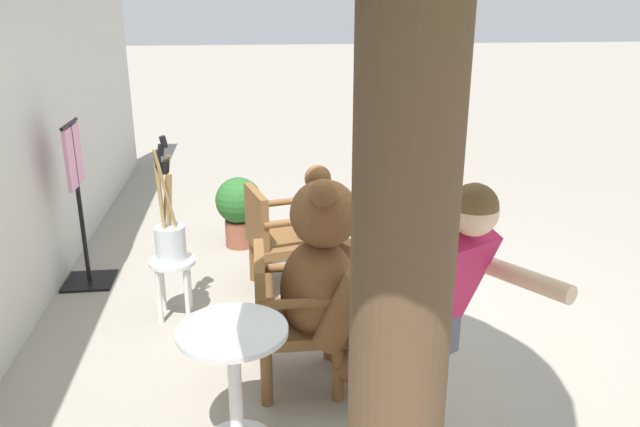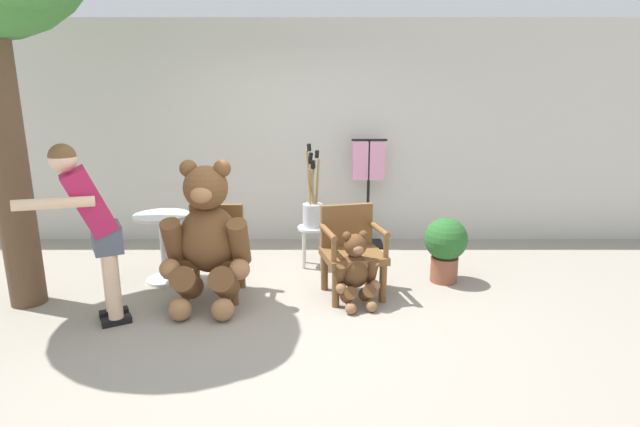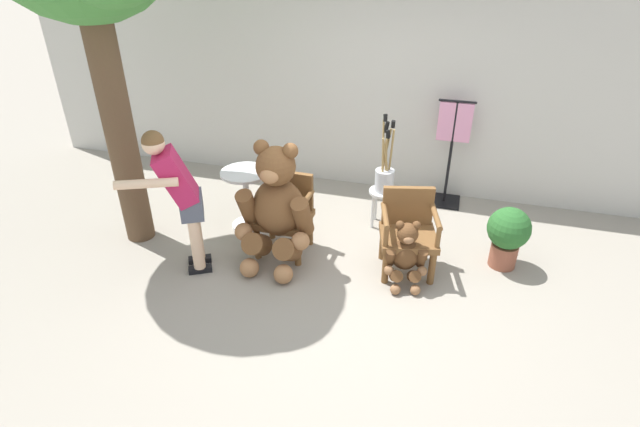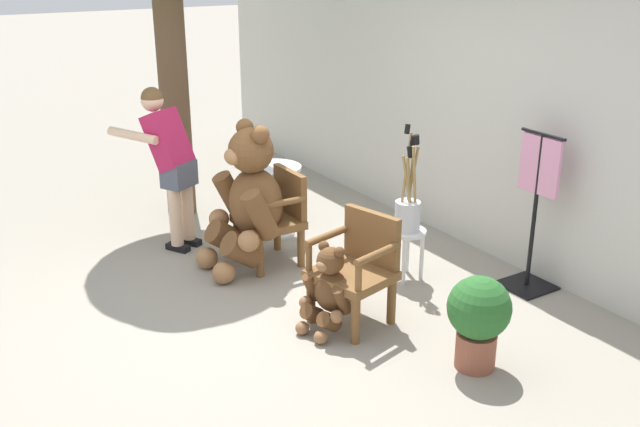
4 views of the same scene
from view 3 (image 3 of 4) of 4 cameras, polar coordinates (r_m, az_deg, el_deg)
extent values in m
plane|color=gray|center=(5.09, 1.44, -8.13)|extent=(60.00, 60.00, 0.00)
cube|color=beige|center=(6.59, 7.08, 14.48)|extent=(10.00, 0.16, 2.80)
cube|color=brown|center=(5.38, -4.20, -0.64)|extent=(0.57, 0.53, 0.07)
cylinder|color=brown|center=(5.41, -7.17, -3.37)|extent=(0.07, 0.07, 0.37)
cylinder|color=brown|center=(5.27, -2.55, -4.19)|extent=(0.07, 0.07, 0.37)
cylinder|color=brown|center=(5.74, -5.54, -1.17)|extent=(0.07, 0.07, 0.37)
cylinder|color=brown|center=(5.60, -1.16, -1.87)|extent=(0.07, 0.07, 0.37)
cube|color=brown|center=(5.45, -3.45, 2.76)|extent=(0.52, 0.07, 0.42)
cylinder|color=brown|center=(5.34, -6.81, 2.10)|extent=(0.06, 0.48, 0.06)
cylinder|color=brown|center=(5.23, -7.62, 0.00)|extent=(0.05, 0.05, 0.22)
cylinder|color=brown|center=(5.18, -1.71, 1.38)|extent=(0.06, 0.48, 0.06)
cylinder|color=brown|center=(5.07, -2.43, -0.81)|extent=(0.05, 0.05, 0.22)
cube|color=brown|center=(5.13, 10.05, -2.73)|extent=(0.67, 0.64, 0.07)
cylinder|color=brown|center=(5.06, 7.51, -6.08)|extent=(0.07, 0.07, 0.37)
cylinder|color=brown|center=(5.12, 12.66, -6.11)|extent=(0.07, 0.07, 0.37)
cylinder|color=brown|center=(5.40, 7.17, -3.46)|extent=(0.07, 0.07, 0.37)
cylinder|color=brown|center=(5.46, 11.99, -3.51)|extent=(0.07, 0.07, 0.37)
cube|color=brown|center=(5.21, 10.00, 0.91)|extent=(0.52, 0.18, 0.42)
cylinder|color=brown|center=(4.97, 7.46, -0.22)|extent=(0.17, 0.48, 0.06)
cylinder|color=brown|center=(4.85, 7.56, -2.60)|extent=(0.05, 0.05, 0.22)
cylinder|color=brown|center=(5.05, 13.12, -0.33)|extent=(0.17, 0.48, 0.06)
cylinder|color=brown|center=(4.93, 13.36, -2.67)|extent=(0.05, 0.05, 0.22)
ellipsoid|color=brown|center=(5.18, -4.72, 0.67)|extent=(0.55, 0.47, 0.63)
sphere|color=brown|center=(4.94, -5.09, 5.42)|extent=(0.40, 0.40, 0.40)
ellipsoid|color=#A47148|center=(4.81, -5.80, 4.28)|extent=(0.19, 0.15, 0.15)
sphere|color=black|center=(4.80, -5.81, 4.39)|extent=(0.06, 0.06, 0.06)
sphere|color=brown|center=(4.94, -6.73, 7.51)|extent=(0.16, 0.16, 0.16)
sphere|color=brown|center=(4.84, -3.42, 7.15)|extent=(0.16, 0.16, 0.16)
cylinder|color=brown|center=(5.20, -8.17, 0.58)|extent=(0.18, 0.35, 0.48)
sphere|color=#A47148|center=(5.22, -8.72, -2.07)|extent=(0.19, 0.19, 0.19)
cylinder|color=brown|center=(5.01, -1.99, -0.37)|extent=(0.18, 0.35, 0.48)
sphere|color=#A47148|center=(5.01, -2.25, -3.18)|extent=(0.19, 0.19, 0.19)
cylinder|color=brown|center=(5.24, -7.20, -3.54)|extent=(0.24, 0.40, 0.37)
sphere|color=#A47148|center=(5.20, -8.07, -6.16)|extent=(0.20, 0.20, 0.20)
cylinder|color=brown|center=(5.13, -3.72, -4.16)|extent=(0.24, 0.40, 0.37)
sphere|color=#A47148|center=(5.08, -4.21, -6.91)|extent=(0.20, 0.20, 0.20)
ellipsoid|color=brown|center=(5.03, 9.71, -4.62)|extent=(0.34, 0.30, 0.33)
sphere|color=brown|center=(4.88, 9.98, -2.27)|extent=(0.21, 0.21, 0.21)
ellipsoid|color=#8C603D|center=(4.81, 10.09, -2.99)|extent=(0.11, 0.10, 0.08)
sphere|color=black|center=(4.81, 10.09, -2.94)|extent=(0.03, 0.03, 0.03)
sphere|color=brown|center=(4.83, 9.14, -1.29)|extent=(0.08, 0.08, 0.08)
sphere|color=brown|center=(4.85, 10.98, -1.32)|extent=(0.08, 0.08, 0.08)
cylinder|color=brown|center=(4.97, 8.00, -4.96)|extent=(0.13, 0.20, 0.25)
sphere|color=#8C603D|center=(4.98, 7.89, -6.44)|extent=(0.10, 0.10, 0.10)
cylinder|color=brown|center=(5.01, 11.53, -4.99)|extent=(0.13, 0.20, 0.25)
sphere|color=#8C603D|center=(5.02, 11.60, -6.46)|extent=(0.10, 0.10, 0.10)
cylinder|color=brown|center=(5.03, 8.68, -7.08)|extent=(0.17, 0.23, 0.19)
sphere|color=#8C603D|center=(5.00, 8.61, -8.57)|extent=(0.10, 0.10, 0.10)
cylinder|color=brown|center=(5.05, 10.68, -7.08)|extent=(0.17, 0.23, 0.19)
sphere|color=#8C603D|center=(5.03, 10.83, -8.57)|extent=(0.10, 0.10, 0.10)
cube|color=black|center=(5.54, -13.54, -5.13)|extent=(0.25, 0.19, 0.06)
cylinder|color=beige|center=(5.31, -14.10, -1.24)|extent=(0.12, 0.12, 0.82)
cube|color=black|center=(5.39, -13.51, -6.21)|extent=(0.25, 0.19, 0.06)
cylinder|color=beige|center=(5.15, -14.08, -2.25)|extent=(0.12, 0.12, 0.82)
cube|color=#4C5160|center=(5.09, -14.48, 0.94)|extent=(0.34, 0.37, 0.24)
cube|color=#B21E4C|center=(4.96, -16.13, 4.03)|extent=(0.50, 0.47, 0.58)
sphere|color=beige|center=(4.83, -18.54, 7.59)|extent=(0.21, 0.21, 0.21)
sphere|color=brown|center=(4.83, -18.57, 7.81)|extent=(0.21, 0.21, 0.21)
cylinder|color=beige|center=(4.79, -19.23, 3.25)|extent=(0.53, 0.34, 0.11)
cylinder|color=beige|center=(5.18, -15.90, 3.74)|extent=(0.20, 0.16, 0.51)
cylinder|color=silver|center=(5.89, 7.27, 2.49)|extent=(0.34, 0.34, 0.03)
cylinder|color=silver|center=(6.07, 8.21, 0.86)|extent=(0.04, 0.04, 0.43)
cylinder|color=silver|center=(6.10, 6.38, 1.11)|extent=(0.04, 0.04, 0.43)
cylinder|color=silver|center=(5.90, 7.92, -0.04)|extent=(0.04, 0.04, 0.43)
cylinder|color=silver|center=(5.92, 6.03, 0.22)|extent=(0.04, 0.04, 0.43)
cylinder|color=silver|center=(5.82, 7.36, 3.76)|extent=(0.22, 0.22, 0.26)
cylinder|color=#997A47|center=(5.71, 7.58, 5.88)|extent=(0.12, 0.08, 0.58)
cylinder|color=black|center=(5.58, 7.81, 9.01)|extent=(0.06, 0.05, 0.09)
cylinder|color=#997A47|center=(5.75, 7.36, 6.26)|extent=(0.05, 0.04, 0.63)
cylinder|color=black|center=(5.62, 7.59, 9.55)|extent=(0.05, 0.05, 0.08)
cylinder|color=#997A47|center=(5.71, 8.08, 6.43)|extent=(0.06, 0.12, 0.69)
cylinder|color=black|center=(5.57, 8.37, 10.07)|extent=(0.05, 0.05, 0.09)
cylinder|color=#997A47|center=(5.74, 7.42, 6.47)|extent=(0.11, 0.07, 0.66)
cylinder|color=black|center=(5.61, 7.67, 9.97)|extent=(0.05, 0.05, 0.09)
cylinder|color=#997A47|center=(5.68, 7.20, 6.75)|extent=(0.08, 0.16, 0.76)
cylinder|color=black|center=(5.52, 7.48, 10.79)|extent=(0.05, 0.06, 0.09)
cylinder|color=#997A47|center=(5.72, 7.55, 5.85)|extent=(0.04, 0.06, 0.57)
cylinder|color=black|center=(5.60, 7.78, 8.90)|extent=(0.05, 0.05, 0.08)
cylinder|color=silver|center=(5.76, -8.61, 4.63)|extent=(0.56, 0.56, 0.03)
cylinder|color=silver|center=(5.92, -8.34, 1.49)|extent=(0.07, 0.07, 0.69)
cylinder|color=silver|center=(6.09, -8.12, -1.24)|extent=(0.40, 0.40, 0.03)
cylinder|color=brown|center=(5.63, -22.11, 9.60)|extent=(0.31, 0.31, 2.76)
cylinder|color=brown|center=(5.63, 20.20, -4.45)|extent=(0.28, 0.28, 0.26)
sphere|color=#286028|center=(5.46, 20.80, -1.58)|extent=(0.44, 0.44, 0.44)
cube|color=black|center=(6.75, 13.95, 1.40)|extent=(0.40, 0.40, 0.02)
cylinder|color=black|center=(6.46, 14.67, 6.58)|extent=(0.04, 0.04, 1.35)
cylinder|color=black|center=(6.24, 15.48, 12.26)|extent=(0.44, 0.03, 0.03)
cube|color=pink|center=(6.32, 15.16, 10.02)|extent=(0.40, 0.03, 0.48)
camera|label=1|loc=(6.86, -33.05, 18.22)|focal=35.00mm
camera|label=2|loc=(1.37, -48.33, -50.12)|focal=28.00mm
camera|label=4|loc=(4.05, 81.90, -1.97)|focal=40.00mm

